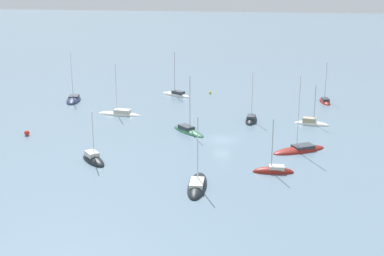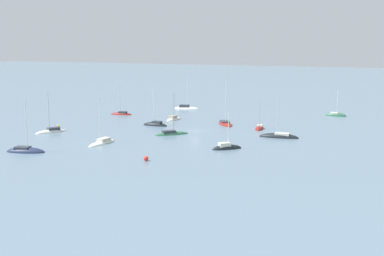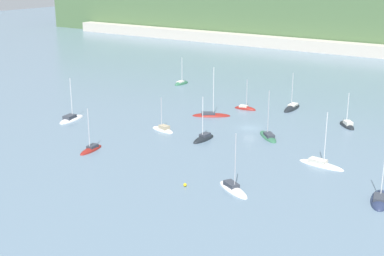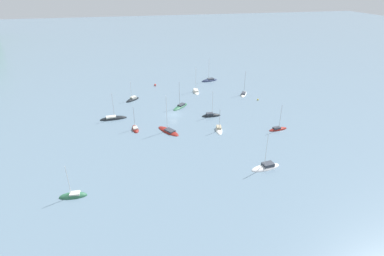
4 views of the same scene
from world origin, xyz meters
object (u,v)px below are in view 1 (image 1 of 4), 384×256
Objects in this scene: sailboat_5 at (197,187)px; sailboat_7 at (120,114)px; sailboat_10 at (325,102)px; sailboat_4 at (74,101)px; sailboat_0 at (311,124)px; mooring_buoy_0 at (27,133)px; sailboat_1 at (176,95)px; mooring_buoy_1 at (210,93)px; sailboat_11 at (274,172)px; sailboat_12 at (299,150)px; sailboat_2 at (251,120)px; sailboat_6 at (93,160)px; sailboat_3 at (188,131)px.

sailboat_7 is at bearing 27.82° from sailboat_5.
sailboat_4 is at bearing 90.38° from sailboat_10.
sailboat_0 is 35.37m from sailboat_7.
sailboat_5 is at bearing 150.91° from mooring_buoy_0.
sailboat_0 is 0.77× the size of sailboat_1.
mooring_buoy_1 is (24.48, -4.12, 0.17)m from sailboat_10.
mooring_buoy_1 is (-27.17, -11.65, 0.20)m from sailboat_4.
mooring_buoy_0 is at bearing -20.35° from sailboat_11.
sailboat_12 is (6.05, 33.06, -0.02)m from sailboat_10.
sailboat_12 reaches higher than sailboat_10.
sailboat_2 is 1.21× the size of sailboat_11.
sailboat_11 is 0.67× the size of sailboat_12.
mooring_buoy_0 is at bearing -8.88° from sailboat_4.
sailboat_1 is at bearing 80.06° from sailboat_10.
sailboat_12 is (-28.89, -9.49, -0.03)m from sailboat_6.
sailboat_5 is (15.40, 31.77, -0.07)m from sailboat_0.
sailboat_1 is at bearing 45.54° from sailboat_2.
mooring_buoy_0 is at bearing -165.54° from sailboat_6.
sailboat_6 is (3.42, 43.68, -0.00)m from sailboat_1.
sailboat_4 is 52.20m from sailboat_10.
sailboat_10 is at bearing 92.50° from sailboat_3.
sailboat_6 is 30.41m from sailboat_12.
sailboat_5 is at bearing 95.88° from mooring_buoy_1.
sailboat_7 is at bearing -125.39° from mooring_buoy_0.
sailboat_7 reaches higher than mooring_buoy_0.
sailboat_1 is 0.99× the size of sailboat_3.
sailboat_11 is at bearing 36.93° from sailboat_12.
sailboat_4 is 15.76m from sailboat_7.
sailboat_6 reaches higher than sailboat_0.
sailboat_6 is 0.68× the size of sailboat_12.
sailboat_0 is 15.46m from sailboat_12.
sailboat_1 is 49.07m from sailboat_11.
sailboat_4 reaches higher than sailboat_1.
mooring_buoy_1 is at bearing 28.00° from sailboat_2.
sailboat_4 is at bearing -45.79° from sailboat_11.
sailboat_1 is 1.23× the size of sailboat_6.
sailboat_10 is (-34.93, -42.56, -0.01)m from sailboat_6.
sailboat_5 is at bearing -32.14° from sailboat_3.
mooring_buoy_1 is at bearing -127.56° from sailboat_1.
sailboat_2 is at bearing 86.33° from sailboat_3.
sailboat_7 is at bearing 41.16° from sailboat_4.
sailboat_3 is 1.15× the size of sailboat_10.
sailboat_4 is 1.37× the size of sailboat_11.
sailboat_4 is at bearing -30.12° from sailboat_7.
sailboat_11 is at bearing 145.72° from sailboat_1.
sailboat_2 is at bearing -95.39° from sailboat_12.
sailboat_10 is 24.83m from mooring_buoy_1.
sailboat_6 reaches higher than mooring_buoy_0.
sailboat_11 is at bearing 165.37° from mooring_buoy_0.
sailboat_10 reaches higher than sailboat_11.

